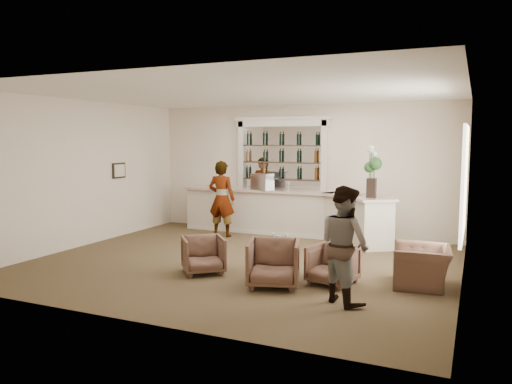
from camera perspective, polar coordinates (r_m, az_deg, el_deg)
ground at (r=9.95m, az=-1.54°, el=-8.03°), size 8.00×8.00×0.00m
room_shell at (r=10.23m, az=0.97°, el=5.60°), size 8.04×7.02×3.32m
bar_counter at (r=12.61m, az=3.65°, el=-2.39°), size 5.72×1.80×1.14m
back_bar_alcove at (r=12.99m, az=2.93°, el=4.32°), size 2.64×0.25×3.00m
cocktail_table at (r=9.13m, az=2.71°, el=-7.70°), size 0.66×0.66×0.50m
sommelier at (r=12.43m, az=-3.95°, el=-0.78°), size 0.71×0.49×1.89m
guest at (r=7.50m, az=10.07°, el=-5.92°), size 1.08×1.04×1.75m
armchair_left at (r=9.15m, az=-6.04°, el=-7.14°), size 1.02×1.03×0.67m
armchair_center at (r=8.29m, az=2.01°, el=-8.14°), size 1.04×1.06×0.77m
armchair_right at (r=8.50m, az=8.74°, el=-8.23°), size 0.85×0.86×0.66m
armchair_far at (r=8.76m, az=18.46°, el=-8.05°), size 0.99×1.10×0.66m
espresso_machine at (r=12.70m, az=0.73°, el=1.19°), size 0.54×0.48×0.41m
flower_vase at (r=11.21m, az=13.11°, el=2.62°), size 0.30×0.30×1.14m
wine_glass_bar_left at (r=12.92m, az=-0.95°, el=0.82°), size 0.07×0.07×0.21m
wine_glass_bar_right at (r=12.62m, az=3.72°, el=0.69°), size 0.07×0.07×0.21m
wine_glass_tbl_a at (r=9.12m, az=2.09°, el=-5.42°), size 0.07×0.07×0.21m
wine_glass_tbl_b at (r=9.09m, az=3.50°, el=-5.47°), size 0.07×0.07×0.21m
wine_glass_tbl_c at (r=8.92m, az=2.66°, el=-5.69°), size 0.07×0.07×0.21m
napkin_holder at (r=9.20m, az=2.92°, el=-5.62°), size 0.08×0.08×0.12m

